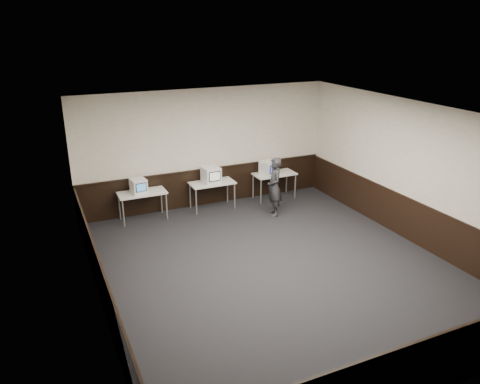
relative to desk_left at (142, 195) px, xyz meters
name	(u,v)px	position (x,y,z in m)	size (l,w,h in m)	color
floor	(275,267)	(1.90, -3.60, -0.68)	(8.00, 8.00, 0.00)	black
ceiling	(279,114)	(1.90, -3.60, 2.52)	(8.00, 8.00, 0.00)	white
back_wall	(206,148)	(1.90, 0.40, 0.92)	(7.00, 7.00, 0.00)	beige
front_wall	(433,299)	(1.90, -7.60, 0.92)	(7.00, 7.00, 0.00)	beige
left_wall	(93,226)	(-1.60, -3.60, 0.92)	(8.00, 8.00, 0.00)	beige
right_wall	(414,173)	(5.40, -3.60, 0.92)	(8.00, 8.00, 0.00)	beige
wainscot_back	(207,187)	(1.90, 0.38, -0.18)	(6.98, 0.04, 1.00)	black
wainscot_front	(420,370)	(1.90, -7.58, -0.18)	(6.98, 0.04, 1.00)	black
wainscot_left	(101,283)	(-1.58, -3.60, -0.18)	(0.04, 7.98, 1.00)	black
wainscot_right	(407,218)	(5.38, -3.60, -0.18)	(0.04, 7.98, 1.00)	black
wainscot_rail	(207,169)	(1.90, 0.36, 0.34)	(6.98, 0.06, 0.04)	black
desk_left	(142,195)	(0.00, 0.00, 0.00)	(1.20, 0.60, 0.75)	silver
desk_center	(212,185)	(1.90, 0.00, 0.00)	(1.20, 0.60, 0.75)	silver
desk_right	(274,176)	(3.80, 0.00, 0.00)	(1.20, 0.60, 0.75)	silver
emac_left	(139,186)	(-0.07, -0.01, 0.25)	(0.41, 0.43, 0.37)	white
emac_center	(211,175)	(1.87, -0.02, 0.29)	(0.46, 0.49, 0.43)	white
emac_right	(269,168)	(3.58, -0.05, 0.27)	(0.49, 0.51, 0.39)	white
person	(274,187)	(3.21, -1.10, 0.10)	(0.57, 0.37, 1.56)	#28282D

